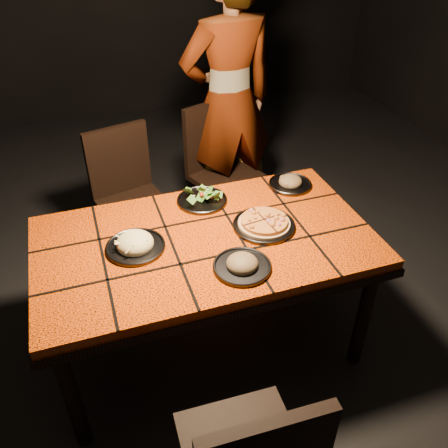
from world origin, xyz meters
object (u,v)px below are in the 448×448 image
object	(u,v)px
dining_table	(205,251)
plate_pizza	(264,224)
chair_far_right	(220,163)
diner	(228,102)
plate_pasta	(135,244)
chair_far_left	(128,189)

from	to	relation	value
dining_table	plate_pizza	distance (m)	0.32
dining_table	chair_far_right	xyz separation A→B (m)	(0.42, 1.05, -0.13)
diner	plate_pasta	xyz separation A→B (m)	(-0.85, -1.14, -0.16)
chair_far_right	diner	bearing A→B (deg)	28.88
dining_table	chair_far_right	world-z (taller)	chair_far_right
chair_far_left	plate_pizza	bearing A→B (deg)	-74.20
dining_table	chair_far_right	size ratio (longest dim) A/B	1.70
diner	plate_pizza	bearing A→B (deg)	72.27
chair_far_right	plate_pasta	size ratio (longest dim) A/B	3.44
chair_far_right	plate_pizza	world-z (taller)	chair_far_right
diner	plate_pasta	distance (m)	1.43
diner	dining_table	bearing A→B (deg)	58.79
chair_far_left	plate_pasta	distance (m)	0.95
dining_table	plate_pizza	xyz separation A→B (m)	(0.30, -0.01, 0.10)
chair_far_left	chair_far_right	world-z (taller)	chair_far_right
dining_table	diner	bearing A→B (deg)	65.84
plate_pizza	plate_pasta	world-z (taller)	plate_pasta
chair_far_right	plate_pasta	bearing A→B (deg)	-147.00
chair_far_right	plate_pizza	xyz separation A→B (m)	(-0.12, -1.06, 0.22)
chair_far_right	diner	world-z (taller)	diner
dining_table	chair_far_left	distance (m)	0.98
dining_table	plate_pizza	size ratio (longest dim) A/B	5.25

